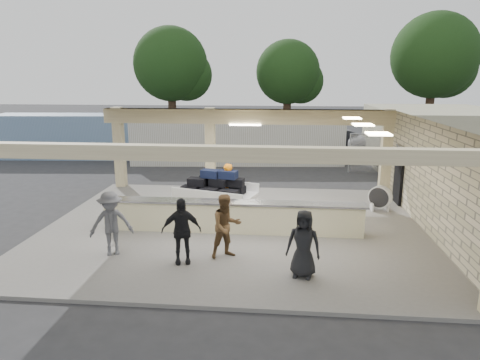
# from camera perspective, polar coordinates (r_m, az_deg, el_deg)

# --- Properties ---
(ground) EXTENTS (120.00, 120.00, 0.00)m
(ground) POSITION_cam_1_polar(r_m,az_deg,el_deg) (13.96, -0.88, -6.53)
(ground) COLOR #28292B
(ground) RESTS_ON ground
(pavilion) EXTENTS (12.01, 10.00, 3.55)m
(pavilion) POSITION_cam_1_polar(r_m,az_deg,el_deg) (14.17, 0.25, -0.51)
(pavilion) COLOR #66635F
(pavilion) RESTS_ON ground
(baggage_counter) EXTENTS (8.20, 0.58, 0.98)m
(baggage_counter) POSITION_cam_1_polar(r_m,az_deg,el_deg) (13.29, -1.12, -4.90)
(baggage_counter) COLOR beige
(baggage_counter) RESTS_ON pavilion
(luggage_cart) EXTENTS (3.00, 2.33, 1.54)m
(luggage_cart) POSITION_cam_1_polar(r_m,az_deg,el_deg) (15.06, -3.29, -1.33)
(luggage_cart) COLOR silver
(luggage_cart) RESTS_ON pavilion
(drum_fan) EXTENTS (0.82, 0.67, 0.90)m
(drum_fan) POSITION_cam_1_polar(r_m,az_deg,el_deg) (16.20, 18.17, -2.20)
(drum_fan) COLOR silver
(drum_fan) RESTS_ON pavilion
(baggage_handler) EXTENTS (0.69, 0.72, 1.77)m
(baggage_handler) POSITION_cam_1_polar(r_m,az_deg,el_deg) (15.06, -1.73, -1.10)
(baggage_handler) COLOR orange
(baggage_handler) RESTS_ON pavilion
(passenger_a) EXTENTS (0.92, 0.73, 1.73)m
(passenger_a) POSITION_cam_1_polar(r_m,az_deg,el_deg) (11.36, -1.84, -6.17)
(passenger_a) COLOR brown
(passenger_a) RESTS_ON pavilion
(passenger_b) EXTENTS (1.08, 0.59, 1.74)m
(passenger_b) POSITION_cam_1_polar(r_m,az_deg,el_deg) (11.12, -7.83, -6.72)
(passenger_b) COLOR black
(passenger_b) RESTS_ON pavilion
(passenger_c) EXTENTS (1.21, 0.79, 1.76)m
(passenger_c) POSITION_cam_1_polar(r_m,az_deg,el_deg) (12.02, -16.80, -5.56)
(passenger_c) COLOR #525358
(passenger_c) RESTS_ON pavilion
(passenger_d) EXTENTS (0.86, 0.49, 1.67)m
(passenger_d) POSITION_cam_1_polar(r_m,az_deg,el_deg) (10.41, 8.45, -8.41)
(passenger_d) COLOR black
(passenger_d) RESTS_ON pavilion
(car_white_a) EXTENTS (5.99, 4.16, 1.56)m
(car_white_a) POSITION_cam_1_polar(r_m,az_deg,el_deg) (27.51, 20.14, 4.38)
(car_white_a) COLOR silver
(car_white_a) RESTS_ON ground
(car_white_b) EXTENTS (4.35, 2.15, 1.32)m
(car_white_b) POSITION_cam_1_polar(r_m,az_deg,el_deg) (29.50, 26.49, 4.11)
(car_white_b) COLOR silver
(car_white_b) RESTS_ON ground
(car_dark) EXTENTS (4.49, 1.76, 1.47)m
(car_dark) POSITION_cam_1_polar(r_m,az_deg,el_deg) (29.12, 13.80, 5.20)
(car_dark) COLOR black
(car_dark) RESTS_ON ground
(container_white) EXTENTS (11.91, 3.34, 2.55)m
(container_white) POSITION_cam_1_polar(r_m,az_deg,el_deg) (24.34, -0.36, 5.28)
(container_white) COLOR silver
(container_white) RESTS_ON ground
(container_blue) EXTENTS (10.14, 3.12, 2.60)m
(container_blue) POSITION_cam_1_polar(r_m,az_deg,el_deg) (27.85, -20.59, 5.53)
(container_blue) COLOR #6886A7
(container_blue) RESTS_ON ground
(fence) EXTENTS (12.06, 0.06, 2.03)m
(fence) POSITION_cam_1_polar(r_m,az_deg,el_deg) (24.30, 28.52, 3.08)
(fence) COLOR gray
(fence) RESTS_ON ground
(tree_left) EXTENTS (6.60, 6.30, 9.00)m
(tree_left) POSITION_cam_1_polar(r_m,az_deg,el_deg) (38.29, -8.68, 14.65)
(tree_left) COLOR #382619
(tree_left) RESTS_ON ground
(tree_mid) EXTENTS (6.00, 5.60, 8.00)m
(tree_mid) POSITION_cam_1_polar(r_m,az_deg,el_deg) (39.19, 6.87, 13.77)
(tree_mid) COLOR #382619
(tree_mid) RESTS_ON ground
(tree_right) EXTENTS (7.20, 7.00, 10.00)m
(tree_right) POSITION_cam_1_polar(r_m,az_deg,el_deg) (40.32, 24.85, 14.42)
(tree_right) COLOR #382619
(tree_right) RESTS_ON ground
(adjacent_building) EXTENTS (6.00, 8.00, 3.20)m
(adjacent_building) POSITION_cam_1_polar(r_m,az_deg,el_deg) (24.60, 24.55, 4.91)
(adjacent_building) COLOR #B7B391
(adjacent_building) RESTS_ON ground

